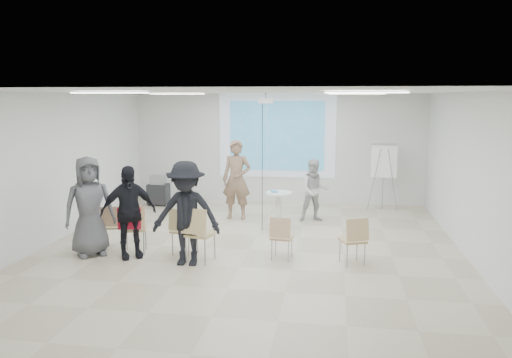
# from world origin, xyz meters

# --- Properties ---
(floor) EXTENTS (8.00, 9.00, 0.10)m
(floor) POSITION_xyz_m (0.00, 0.00, -0.05)
(floor) COLOR beige
(floor) RESTS_ON ground
(ceiling) EXTENTS (8.00, 9.00, 0.10)m
(ceiling) POSITION_xyz_m (0.00, 0.00, 3.05)
(ceiling) COLOR white
(ceiling) RESTS_ON wall_back
(wall_back) EXTENTS (8.00, 0.10, 3.00)m
(wall_back) POSITION_xyz_m (0.00, 4.55, 1.50)
(wall_back) COLOR silver
(wall_back) RESTS_ON floor
(wall_left) EXTENTS (0.10, 9.00, 3.00)m
(wall_left) POSITION_xyz_m (-4.05, 0.00, 1.50)
(wall_left) COLOR silver
(wall_left) RESTS_ON floor
(wall_right) EXTENTS (0.10, 9.00, 3.00)m
(wall_right) POSITION_xyz_m (4.05, 0.00, 1.50)
(wall_right) COLOR silver
(wall_right) RESTS_ON floor
(projection_halo) EXTENTS (3.20, 0.01, 2.30)m
(projection_halo) POSITION_xyz_m (0.00, 4.49, 1.85)
(projection_halo) COLOR silver
(projection_halo) RESTS_ON wall_back
(projection_image) EXTENTS (2.60, 0.01, 1.90)m
(projection_image) POSITION_xyz_m (0.00, 4.47, 1.85)
(projection_image) COLOR teal
(projection_image) RESTS_ON wall_back
(pedestal_table) EXTENTS (0.81, 0.81, 0.78)m
(pedestal_table) POSITION_xyz_m (0.34, 1.99, 0.43)
(pedestal_table) COLOR white
(pedestal_table) RESTS_ON floor
(player_left) EXTENTS (0.80, 0.56, 2.15)m
(player_left) POSITION_xyz_m (-0.72, 2.42, 1.08)
(player_left) COLOR #917058
(player_left) RESTS_ON floor
(player_right) EXTENTS (0.90, 0.78, 1.63)m
(player_right) POSITION_xyz_m (1.13, 2.48, 0.81)
(player_right) COLOR silver
(player_right) RESTS_ON floor
(controller_left) EXTENTS (0.05, 0.13, 0.04)m
(controller_left) POSITION_xyz_m (-0.54, 2.67, 1.42)
(controller_left) COLOR white
(controller_left) RESTS_ON player_left
(controller_right) EXTENTS (0.07, 0.13, 0.04)m
(controller_right) POSITION_xyz_m (0.95, 2.73, 1.10)
(controller_right) COLOR silver
(controller_right) RESTS_ON player_right
(chair_far_left) EXTENTS (0.50, 0.52, 0.85)m
(chair_far_left) POSITION_xyz_m (-2.63, -0.32, 0.50)
(chair_far_left) COLOR tan
(chair_far_left) RESTS_ON floor
(chair_left_mid) EXTENTS (0.55, 0.57, 0.94)m
(chair_left_mid) POSITION_xyz_m (-2.08, -0.59, 0.55)
(chair_left_mid) COLOR tan
(chair_left_mid) RESTS_ON floor
(chair_left_inner) EXTENTS (0.50, 0.52, 0.89)m
(chair_left_inner) POSITION_xyz_m (-1.17, -0.51, 0.53)
(chair_left_inner) COLOR tan
(chair_left_inner) RESTS_ON floor
(chair_center) EXTENTS (0.57, 0.59, 1.00)m
(chair_center) POSITION_xyz_m (-0.77, -0.88, 0.59)
(chair_center) COLOR tan
(chair_center) RESTS_ON floor
(chair_right_inner) EXTENTS (0.42, 0.44, 0.80)m
(chair_right_inner) POSITION_xyz_m (0.66, -0.51, 0.48)
(chair_right_inner) COLOR tan
(chair_right_inner) RESTS_ON floor
(chair_right_far) EXTENTS (0.53, 0.55, 0.86)m
(chair_right_far) POSITION_xyz_m (1.94, -0.60, 0.51)
(chair_right_far) COLOR tan
(chair_right_far) RESTS_ON floor
(red_jacket) EXTENTS (0.43, 0.20, 0.40)m
(red_jacket) POSITION_xyz_m (-2.10, -0.73, 0.72)
(red_jacket) COLOR #B4162C
(red_jacket) RESTS_ON chair_left_mid
(laptop) EXTENTS (0.37, 0.30, 0.03)m
(laptop) POSITION_xyz_m (-1.15, -0.41, 0.48)
(laptop) COLOR black
(laptop) RESTS_ON chair_left_inner
(audience_left) EXTENTS (1.32, 1.20, 1.95)m
(audience_left) POSITION_xyz_m (-2.09, -0.78, 0.97)
(audience_left) COLOR black
(audience_left) RESTS_ON floor
(audience_mid) EXTENTS (1.37, 0.78, 2.07)m
(audience_mid) POSITION_xyz_m (-0.94, -0.99, 1.04)
(audience_mid) COLOR black
(audience_mid) RESTS_ON floor
(audience_outer) EXTENTS (1.20, 1.14, 2.07)m
(audience_outer) POSITION_xyz_m (-2.86, -0.75, 1.03)
(audience_outer) COLOR #5C5C61
(audience_outer) RESTS_ON floor
(flipchart_easel) EXTENTS (0.76, 0.58, 1.76)m
(flipchart_easel) POSITION_xyz_m (2.83, 3.85, 1.30)
(flipchart_easel) COLOR #97999F
(flipchart_easel) RESTS_ON floor
(av_cart) EXTENTS (0.55, 0.44, 0.81)m
(av_cart) POSITION_xyz_m (-3.12, 3.60, 0.37)
(av_cart) COLOR black
(av_cart) RESTS_ON floor
(ceiling_projector) EXTENTS (0.30, 0.25, 3.00)m
(ceiling_projector) POSITION_xyz_m (0.10, 1.49, 2.69)
(ceiling_projector) COLOR white
(ceiling_projector) RESTS_ON ceiling
(fluor_panel_nw) EXTENTS (1.20, 0.30, 0.02)m
(fluor_panel_nw) POSITION_xyz_m (-2.00, 2.00, 2.97)
(fluor_panel_nw) COLOR white
(fluor_panel_nw) RESTS_ON ceiling
(fluor_panel_ne) EXTENTS (1.20, 0.30, 0.02)m
(fluor_panel_ne) POSITION_xyz_m (2.00, 2.00, 2.97)
(fluor_panel_ne) COLOR white
(fluor_panel_ne) RESTS_ON ceiling
(fluor_panel_sw) EXTENTS (1.20, 0.30, 0.02)m
(fluor_panel_sw) POSITION_xyz_m (-2.00, -1.50, 2.97)
(fluor_panel_sw) COLOR white
(fluor_panel_sw) RESTS_ON ceiling
(fluor_panel_se) EXTENTS (1.20, 0.30, 0.02)m
(fluor_panel_se) POSITION_xyz_m (2.00, -1.50, 2.97)
(fluor_panel_se) COLOR white
(fluor_panel_se) RESTS_ON ceiling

